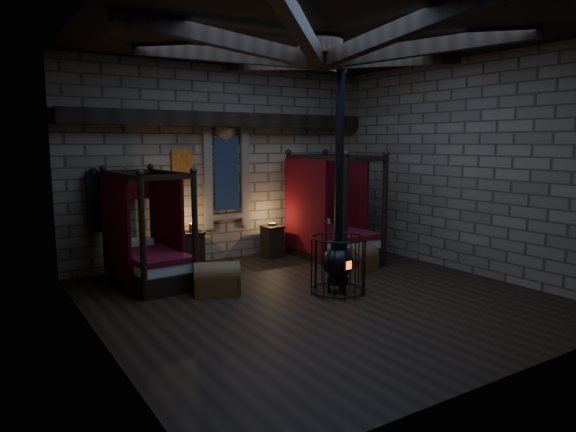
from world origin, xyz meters
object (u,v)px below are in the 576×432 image
bed_left (148,256)px  trunk_left (217,280)px  trunk_right (361,259)px  bed_right (331,233)px  stove (338,258)px

bed_left → trunk_left: bed_left is taller
trunk_right → bed_right: bearing=67.7°
trunk_right → stove: (-1.35, -0.98, 0.37)m
trunk_left → stove: (1.80, -1.04, 0.35)m
bed_left → trunk_right: bed_left is taller
bed_left → trunk_left: (0.78, -1.32, -0.26)m
bed_left → bed_right: bearing=-7.4°
bed_left → stove: 3.49m
bed_left → trunk_right: 4.17m
bed_right → trunk_left: (-3.29, -1.12, -0.32)m
bed_right → trunk_right: size_ratio=2.88×
bed_right → stove: 2.62m
trunk_right → stove: size_ratio=0.20×
trunk_left → trunk_right: trunk_left is taller
bed_right → stove: (-1.48, -2.15, 0.03)m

